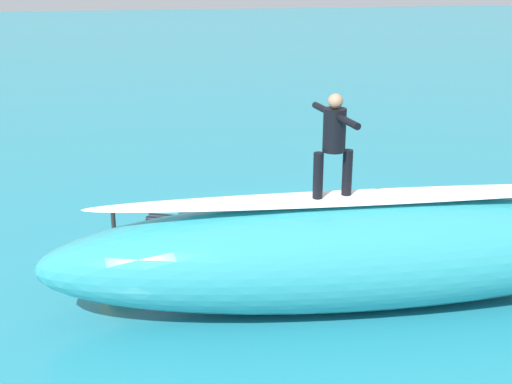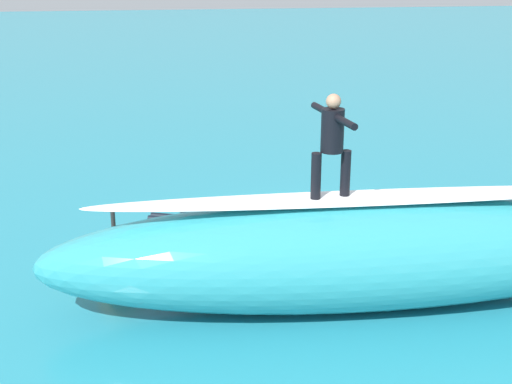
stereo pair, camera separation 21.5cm
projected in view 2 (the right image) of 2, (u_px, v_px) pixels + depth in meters
ground_plane at (332, 243)px, 13.28m from camera, size 120.00×120.00×0.00m
wave_crest at (361, 253)px, 10.70m from camera, size 10.07×2.41×1.76m
wave_foam_lip at (364, 198)px, 10.40m from camera, size 8.52×1.04×0.08m
surfboard_riding at (330, 199)px, 10.35m from camera, size 1.86×0.75×0.07m
surfer_riding at (332, 138)px, 10.03m from camera, size 0.62×1.49×1.57m
surfboard_paddling at (202, 226)px, 14.04m from camera, size 2.09×1.23×0.07m
surfer_paddling at (195, 217)px, 14.01m from camera, size 1.67×0.81×0.31m
buoy_marker at (116, 259)px, 11.71m from camera, size 0.74×0.74×1.26m
foam_patch_near at (301, 204)px, 15.15m from camera, size 0.60×0.66×0.15m
foam_patch_mid at (439, 222)px, 14.07m from camera, size 1.13×1.13×0.17m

